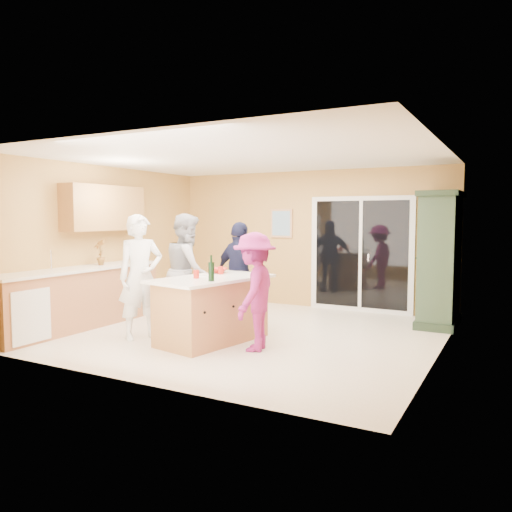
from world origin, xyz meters
The scene contains 22 objects.
floor centered at (0.00, 0.00, 0.00)m, with size 5.50×5.50×0.00m, color white.
ceiling centered at (0.00, 0.00, 2.60)m, with size 5.50×5.00×0.10m, color white.
wall_back centered at (0.00, 2.50, 1.30)m, with size 5.50×0.10×2.60m, color #E8B85F.
wall_front centered at (0.00, -2.50, 1.30)m, with size 5.50×0.10×2.60m, color #E8B85F.
wall_left centered at (-2.75, 0.00, 1.30)m, with size 0.10×5.00×2.60m, color #E8B85F.
wall_right centered at (2.75, 0.00, 1.30)m, with size 0.10×5.00×2.60m, color #E8B85F.
left_cabinet_run centered at (-2.45, -1.05, 0.46)m, with size 0.65×3.05×1.24m.
upper_cabinets centered at (-2.58, -0.20, 1.88)m, with size 0.35×1.60×0.75m, color #A1643E.
sliding_door centered at (1.05, 2.46, 1.05)m, with size 1.90×0.07×2.10m.
framed_picture centered at (-0.55, 2.48, 1.60)m, with size 0.46×0.04×0.56m.
kitchen_island centered at (-0.13, -0.66, 0.42)m, with size 1.25×1.86×0.90m.
green_hutch centered at (2.49, 1.90, 1.03)m, with size 0.61×1.16×2.12m.
woman_white centered at (-1.12, -0.99, 0.88)m, with size 0.64×0.42×1.76m, color silver.
woman_grey centered at (-0.97, -0.07, 0.89)m, with size 0.86×0.67×1.78m, color #A5A5A7.
woman_navy centered at (-0.26, 0.34, 0.83)m, with size 0.97×0.40×1.65m, color #191C37.
woman_magenta centered at (0.59, -0.77, 0.77)m, with size 0.99×0.57×1.53m, color #9A216C.
serving_bowl centered at (-0.36, -0.16, 0.93)m, with size 0.29×0.29×0.07m, color #B32013.
tulip_vase centered at (-2.45, -0.43, 1.16)m, with size 0.23×0.16×0.44m, color red.
tumbler_near centered at (-0.22, -0.29, 0.96)m, with size 0.08×0.08×0.11m, color #B32013.
tumbler_far centered at (-0.25, -0.87, 0.96)m, with size 0.08×0.08×0.11m, color #B32013.
wine_bottle centered at (0.09, -1.01, 1.03)m, with size 0.08×0.08×0.34m.
white_plate centered at (-0.36, -0.54, 0.91)m, with size 0.21×0.21×0.01m, color white.
Camera 1 is at (3.61, -6.40, 1.74)m, focal length 35.00 mm.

